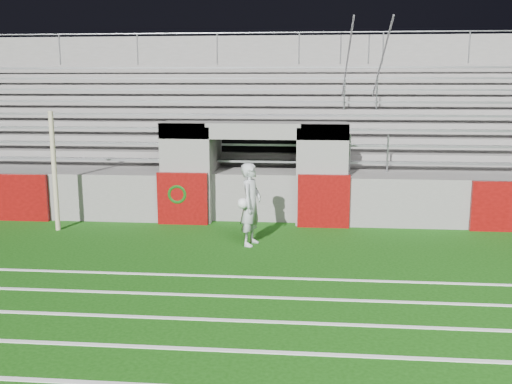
# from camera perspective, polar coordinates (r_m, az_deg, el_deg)

# --- Properties ---
(ground) EXTENTS (90.00, 90.00, 0.00)m
(ground) POSITION_cam_1_polar(r_m,az_deg,el_deg) (11.81, -1.78, -6.88)
(ground) COLOR #12440B
(ground) RESTS_ON ground
(field_post) EXTENTS (0.12, 0.12, 2.94)m
(field_post) POSITION_cam_1_polar(r_m,az_deg,el_deg) (14.76, -19.51, 1.95)
(field_post) COLOR tan
(field_post) RESTS_ON ground
(stadium_structure) EXTENTS (26.00, 8.48, 5.42)m
(stadium_structure) POSITION_cam_1_polar(r_m,az_deg,el_deg) (19.30, 1.09, 4.59)
(stadium_structure) COLOR slate
(stadium_structure) RESTS_ON ground
(goalkeeper_with_ball) EXTENTS (0.60, 0.77, 1.86)m
(goalkeeper_with_ball) POSITION_cam_1_polar(r_m,az_deg,el_deg) (12.71, -0.53, -1.24)
(goalkeeper_with_ball) COLOR #A8AEB1
(goalkeeper_with_ball) RESTS_ON ground
(hose_coil) EXTENTS (0.59, 0.15, 0.65)m
(hose_coil) POSITION_cam_1_polar(r_m,az_deg,el_deg) (14.76, -7.85, -0.42)
(hose_coil) COLOR #0B3A17
(hose_coil) RESTS_ON ground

